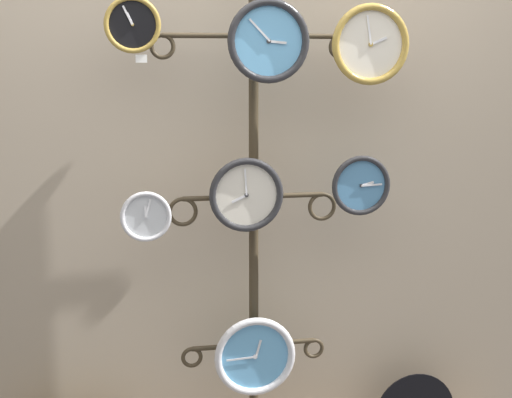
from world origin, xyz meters
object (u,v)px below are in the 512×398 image
clock_middle_right (361,185)px  clock_middle_center (246,195)px  clock_top_left (132,25)px  clock_bottom_center (255,356)px  clock_middle_left (146,216)px  display_stand (254,290)px  clock_top_right (370,44)px  clock_top_center (268,41)px

clock_middle_right → clock_middle_center: bearing=178.9°
clock_top_left → clock_bottom_center: bearing=1.0°
clock_middle_left → clock_middle_right: clock_middle_right is taller
clock_top_left → display_stand: bearing=13.0°
clock_top_right → clock_bottom_center: (-0.44, 0.00, -1.20)m
clock_middle_center → clock_middle_right: size_ratio=1.21×
clock_top_left → clock_bottom_center: clock_top_left is taller
display_stand → clock_middle_center: bearing=-118.6°
clock_top_center → clock_middle_right: bearing=4.3°
clock_top_right → clock_middle_right: size_ratio=1.28×
clock_middle_left → clock_top_center: bearing=-3.5°
clock_middle_left → clock_bottom_center: (0.41, -0.01, -0.58)m
clock_middle_left → clock_top_right: bearing=-0.8°
clock_top_left → clock_top_center: bearing=-1.5°
display_stand → clock_middle_center: 0.41m
display_stand → clock_top_center: size_ratio=7.07×
clock_top_left → clock_top_center: (0.48, -0.01, -0.05)m
clock_top_left → clock_top_right: bearing=0.2°
clock_top_center → clock_middle_right: 0.66m
clock_middle_left → clock_middle_right: 0.83m
clock_top_right → clock_top_left: bearing=-179.8°
clock_middle_left → clock_middle_right: bearing=0.0°
clock_middle_center → clock_middle_right: clock_middle_center is taller
clock_top_right → clock_bottom_center: size_ratio=0.93×
clock_middle_left → clock_bottom_center: clock_middle_left is taller
display_stand → clock_middle_right: 0.59m
clock_top_left → clock_middle_left: (0.03, 0.02, -0.69)m
display_stand → clock_middle_left: bearing=-168.2°
clock_top_left → clock_top_right: (0.87, 0.00, -0.06)m
clock_top_right → clock_bottom_center: 1.28m
display_stand → clock_middle_right: (0.40, -0.09, 0.43)m
clock_top_right → clock_middle_right: 0.53m
clock_top_left → clock_middle_left: size_ratio=1.04×
clock_middle_left → clock_middle_right: size_ratio=0.80×
clock_bottom_center → clock_top_left: bearing=-179.0°
display_stand → clock_top_center: (0.03, -0.12, 0.97)m
display_stand → clock_top_right: display_stand is taller
clock_middle_center → clock_middle_right: (0.45, -0.01, 0.02)m
clock_top_right → clock_middle_center: (-0.47, 0.02, -0.56)m
clock_bottom_center → clock_middle_left: bearing=178.9°
clock_top_left → clock_bottom_center: 1.33m
display_stand → clock_middle_left: size_ratio=11.24×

